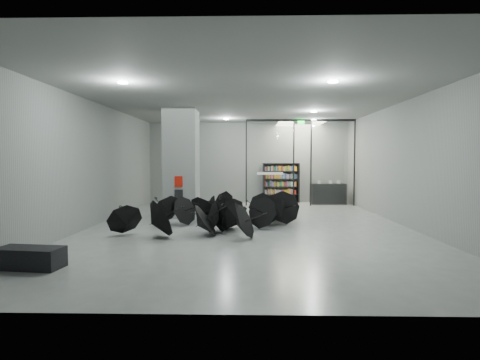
{
  "coord_description": "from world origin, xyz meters",
  "views": [
    {
      "loc": [
        0.01,
        -12.04,
        2.11
      ],
      "look_at": [
        -0.3,
        1.5,
        1.4
      ],
      "focal_mm": 28.24,
      "sensor_mm": 36.0,
      "label": 1
    }
  ],
  "objects_px": {
    "column": "(182,163)",
    "shop_counter": "(328,194)",
    "bookshelf": "(281,183)",
    "bench": "(30,258)",
    "umbrella_cluster": "(227,218)"
  },
  "relations": [
    {
      "from": "shop_counter",
      "to": "umbrella_cluster",
      "type": "relative_size",
      "value": 0.28
    },
    {
      "from": "bench",
      "to": "column",
      "type": "bearing_deg",
      "value": 81.63
    },
    {
      "from": "bookshelf",
      "to": "column",
      "type": "bearing_deg",
      "value": -135.93
    },
    {
      "from": "bench",
      "to": "bookshelf",
      "type": "height_order",
      "value": "bookshelf"
    },
    {
      "from": "bookshelf",
      "to": "bench",
      "type": "bearing_deg",
      "value": -121.88
    },
    {
      "from": "column",
      "to": "shop_counter",
      "type": "distance_m",
      "value": 7.73
    },
    {
      "from": "bookshelf",
      "to": "shop_counter",
      "type": "relative_size",
      "value": 1.19
    },
    {
      "from": "column",
      "to": "umbrella_cluster",
      "type": "distance_m",
      "value": 3.36
    },
    {
      "from": "shop_counter",
      "to": "umbrella_cluster",
      "type": "xyz_separation_m",
      "value": [
        -4.52,
        -6.41,
        -0.19
      ]
    },
    {
      "from": "bookshelf",
      "to": "umbrella_cluster",
      "type": "bearing_deg",
      "value": -113.18
    },
    {
      "from": "column",
      "to": "bookshelf",
      "type": "relative_size",
      "value": 2.03
    },
    {
      "from": "bookshelf",
      "to": "shop_counter",
      "type": "distance_m",
      "value": 2.35
    },
    {
      "from": "bench",
      "to": "shop_counter",
      "type": "xyz_separation_m",
      "value": [
        8.12,
        11.02,
        0.29
      ]
    },
    {
      "from": "bench",
      "to": "umbrella_cluster",
      "type": "xyz_separation_m",
      "value": [
        3.59,
        4.61,
        0.1
      ]
    },
    {
      "from": "column",
      "to": "umbrella_cluster",
      "type": "xyz_separation_m",
      "value": [
        1.82,
        -2.25,
        -1.7
      ]
    }
  ]
}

